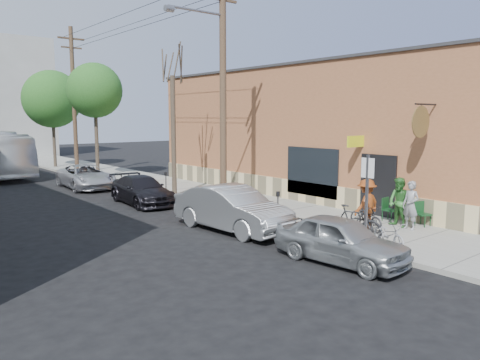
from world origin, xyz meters
TOP-DOWN VIEW (x-y plane):
  - ground at (0.00, 0.00)m, footprint 120.00×120.00m
  - sidewalk at (4.25, 11.00)m, footprint 4.50×58.00m
  - cafe_building at (8.99, 4.99)m, footprint 6.60×20.20m
  - sign_post at (2.35, -3.38)m, footprint 0.07×0.45m
  - parking_meter_near at (2.25, 0.35)m, footprint 0.14×0.14m
  - parking_meter_far at (2.25, 8.28)m, footprint 0.14×0.14m
  - utility_pole_near at (2.39, 3.87)m, footprint 3.57×0.28m
  - utility_pole_far at (2.45, 20.78)m, footprint 1.80×0.28m
  - tree_bare at (2.80, 8.39)m, footprint 0.24×0.24m
  - tree_leafy_mid at (2.80, 17.98)m, footprint 3.53×3.53m
  - tree_leafy_far at (2.80, 26.45)m, footprint 4.50×4.50m
  - patio_chair_a at (5.96, -1.90)m, footprint 0.52×0.52m
  - patio_chair_b at (6.19, -3.11)m, footprint 0.66×0.66m
  - patron_grey at (5.35, -3.09)m, footprint 0.48×0.67m
  - patron_green at (5.37, -2.64)m, footprint 0.83×0.98m
  - cyclist at (4.10, -2.15)m, footprint 1.16×0.67m
  - cyclist_bike at (4.10, -2.15)m, footprint 1.04×1.79m
  - parked_bike_a at (2.62, -2.71)m, footprint 1.09×1.95m
  - parked_bike_b at (2.72, -3.96)m, footprint 1.08×1.62m
  - car_0 at (0.80, -3.66)m, footprint 1.91×4.02m
  - car_1 at (0.80, 1.22)m, footprint 1.99×4.96m
  - car_2 at (0.80, 8.04)m, footprint 2.16×4.62m
  - car_3 at (0.64, 14.50)m, footprint 2.56×5.03m

SIDE VIEW (x-z plane):
  - ground at x=0.00m, z-range 0.00..0.00m
  - sidewalk at x=4.25m, z-range 0.00..0.15m
  - parked_bike_b at x=2.72m, z-range 0.15..0.96m
  - patio_chair_a at x=5.96m, z-range 0.15..1.03m
  - patio_chair_b at x=6.19m, z-range 0.15..1.03m
  - cyclist_bike at x=4.10m, z-range 0.15..1.04m
  - car_2 at x=0.80m, z-range 0.00..1.30m
  - car_0 at x=0.80m, z-range 0.00..1.33m
  - car_3 at x=0.64m, z-range 0.00..1.36m
  - parked_bike_a at x=2.62m, z-range 0.15..1.28m
  - car_1 at x=0.80m, z-range 0.00..1.60m
  - parking_meter_near at x=2.25m, z-range 0.36..1.60m
  - parking_meter_far at x=2.25m, z-range 0.36..1.60m
  - patron_grey at x=5.35m, z-range 0.15..1.86m
  - patron_green at x=5.37m, z-range 0.15..1.93m
  - cyclist at x=4.10m, z-range 0.15..1.94m
  - sign_post at x=2.35m, z-range 0.43..3.23m
  - tree_bare at x=2.80m, z-range 0.15..6.09m
  - cafe_building at x=8.99m, z-range 0.00..6.61m
  - utility_pole_far at x=2.45m, z-range 0.34..10.34m
  - utility_pole_near at x=2.39m, z-range 0.41..10.41m
  - tree_leafy_far at x=2.80m, z-range 1.68..9.26m
  - tree_leafy_mid at x=2.80m, z-range 2.06..9.46m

